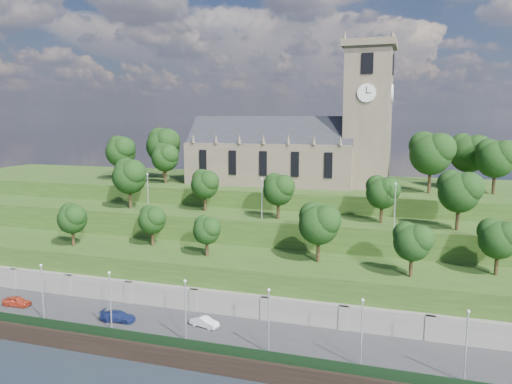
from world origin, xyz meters
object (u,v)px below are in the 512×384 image
(car_middle, at_px, (205,322))
(car_right, at_px, (118,316))
(car_left, at_px, (17,301))
(church, at_px, (296,146))

(car_middle, bearing_deg, car_right, 111.93)
(car_left, bearing_deg, car_middle, -91.25)
(church, relative_size, car_middle, 10.19)
(car_left, bearing_deg, car_right, -95.44)
(car_middle, distance_m, car_right, 11.34)
(car_left, relative_size, car_middle, 1.04)
(church, height_order, car_right, church)
(church, xyz_separation_m, car_left, (-29.80, -40.62, -19.85))
(car_middle, height_order, car_right, car_right)
(church, height_order, car_left, church)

